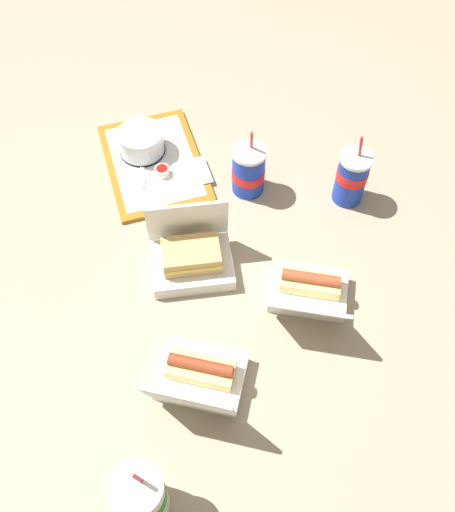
% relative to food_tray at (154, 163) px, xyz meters
% --- Properties ---
extents(ground_plane, '(3.20, 3.20, 0.00)m').
position_rel_food_tray_xyz_m(ground_plane, '(-0.37, -0.13, -0.01)').
color(ground_plane, gray).
extents(food_tray, '(0.38, 0.28, 0.01)m').
position_rel_food_tray_xyz_m(food_tray, '(0.00, 0.00, 0.00)').
color(food_tray, '#A56619').
rests_on(food_tray, ground_plane).
extents(cake_container, '(0.13, 0.13, 0.07)m').
position_rel_food_tray_xyz_m(cake_container, '(0.05, 0.02, 0.04)').
color(cake_container, black).
rests_on(cake_container, food_tray).
extents(ketchup_cup, '(0.04, 0.04, 0.02)m').
position_rel_food_tray_xyz_m(ketchup_cup, '(-0.06, -0.01, 0.02)').
color(ketchup_cup, white).
rests_on(ketchup_cup, food_tray).
extents(napkin_stack, '(0.11, 0.11, 0.00)m').
position_rel_food_tray_xyz_m(napkin_stack, '(-0.07, -0.09, 0.01)').
color(napkin_stack, white).
rests_on(napkin_stack, food_tray).
extents(plastic_fork, '(0.11, 0.03, 0.00)m').
position_rel_food_tray_xyz_m(plastic_fork, '(-0.04, 0.04, 0.01)').
color(plastic_fork, white).
rests_on(plastic_fork, food_tray).
extents(clamshell_hotdog_back, '(0.25, 0.24, 0.15)m').
position_rel_food_tray_xyz_m(clamshell_hotdog_back, '(-0.53, -0.28, 0.03)').
color(clamshell_hotdog_back, white).
rests_on(clamshell_hotdog_back, ground_plane).
extents(clamshell_sandwich_right, '(0.18, 0.21, 0.19)m').
position_rel_food_tray_xyz_m(clamshell_sandwich_right, '(-0.36, -0.03, 0.04)').
color(clamshell_sandwich_right, white).
rests_on(clamshell_sandwich_right, ground_plane).
extents(clamshell_hotdog_front, '(0.25, 0.25, 0.18)m').
position_rel_food_tray_xyz_m(clamshell_hotdog_front, '(-0.67, 0.02, 0.03)').
color(clamshell_hotdog_front, white).
rests_on(clamshell_hotdog_front, ground_plane).
extents(soda_cup_right, '(0.08, 0.08, 0.22)m').
position_rel_food_tray_xyz_m(soda_cup_right, '(-0.25, -0.48, 0.08)').
color(soda_cup_right, '#1938B7').
rests_on(soda_cup_right, ground_plane).
extents(soda_cup_corner, '(0.10, 0.10, 0.23)m').
position_rel_food_tray_xyz_m(soda_cup_corner, '(-0.89, 0.18, 0.08)').
color(soda_cup_corner, white).
rests_on(soda_cup_corner, ground_plane).
extents(soda_cup_left, '(0.09, 0.09, 0.21)m').
position_rel_food_tray_xyz_m(soda_cup_left, '(-0.15, -0.23, 0.07)').
color(soda_cup_left, '#1938B7').
rests_on(soda_cup_left, ground_plane).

